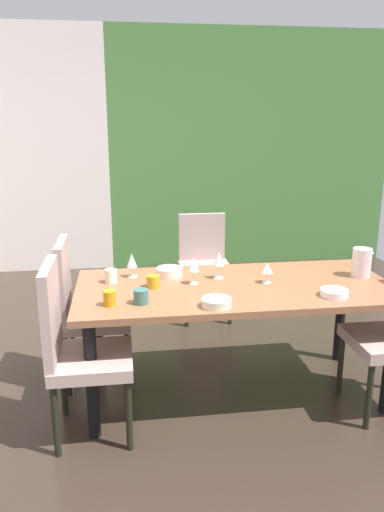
# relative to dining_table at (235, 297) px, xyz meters

# --- Properties ---
(ground_plane) EXTENTS (5.85, 6.10, 0.02)m
(ground_plane) POSITION_rel_dining_table_xyz_m (-0.38, 0.01, -0.67)
(ground_plane) COLOR #31251D
(garden_window_panel) EXTENTS (3.35, 0.10, 2.71)m
(garden_window_panel) POSITION_rel_dining_table_xyz_m (0.87, 3.01, 0.70)
(garden_window_panel) COLOR #437538
(garden_window_panel) RESTS_ON ground_plane
(dining_table) EXTENTS (1.94, 0.89, 0.74)m
(dining_table) POSITION_rel_dining_table_xyz_m (0.00, 0.00, 0.00)
(dining_table) COLOR brown
(dining_table) RESTS_ON ground_plane
(chair_left_far) EXTENTS (0.45, 0.44, 0.98)m
(chair_left_far) POSITION_rel_dining_table_xyz_m (-0.95, 0.31, -0.12)
(chair_left_far) COLOR #A88C85
(chair_left_far) RESTS_ON ground_plane
(chair_head_far) EXTENTS (0.44, 0.45, 0.91)m
(chair_head_far) POSITION_rel_dining_table_xyz_m (0.03, 1.37, -0.14)
(chair_head_far) COLOR #A88C85
(chair_head_far) RESTS_ON ground_plane
(chair_left_near) EXTENTS (0.45, 0.44, 1.00)m
(chair_left_near) POSITION_rel_dining_table_xyz_m (-0.95, -0.31, -0.11)
(chair_left_near) COLOR #A88C85
(chair_left_near) RESTS_ON ground_plane
(wine_glass_south) EXTENTS (0.07, 0.07, 0.18)m
(wine_glass_south) POSITION_rel_dining_table_xyz_m (-0.08, 0.14, 0.21)
(wine_glass_south) COLOR silver
(wine_glass_south) RESTS_ON dining_table
(wine_glass_north) EXTENTS (0.07, 0.07, 0.15)m
(wine_glass_north) POSITION_rel_dining_table_xyz_m (-0.62, 0.25, 0.19)
(wine_glass_north) COLOR silver
(wine_glass_north) RESTS_ON dining_table
(wine_glass_near_window) EXTENTS (0.07, 0.07, 0.13)m
(wine_glass_near_window) POSITION_rel_dining_table_xyz_m (0.20, 0.01, 0.17)
(wine_glass_near_window) COLOR silver
(wine_glass_near_window) RESTS_ON dining_table
(wine_glass_corner) EXTENTS (0.07, 0.07, 0.17)m
(wine_glass_corner) POSITION_rel_dining_table_xyz_m (-0.25, 0.06, 0.20)
(wine_glass_corner) COLOR silver
(wine_glass_corner) RESTS_ON dining_table
(serving_bowl_rear) EXTENTS (0.17, 0.17, 0.05)m
(serving_bowl_rear) POSITION_rel_dining_table_xyz_m (-0.38, 0.24, 0.11)
(serving_bowl_rear) COLOR silver
(serving_bowl_rear) RESTS_ON dining_table
(serving_bowl_west) EXTENTS (0.16, 0.16, 0.04)m
(serving_bowl_west) POSITION_rel_dining_table_xyz_m (0.52, -0.27, 0.10)
(serving_bowl_west) COLOR white
(serving_bowl_west) RESTS_ON dining_table
(serving_bowl_left) EXTENTS (0.16, 0.16, 0.05)m
(serving_bowl_left) POSITION_rel_dining_table_xyz_m (-0.18, -0.34, 0.10)
(serving_bowl_left) COLOR beige
(serving_bowl_left) RESTS_ON dining_table
(cup_front) EXTENTS (0.08, 0.08, 0.09)m
(cup_front) POSITION_rel_dining_table_xyz_m (-0.76, 0.15, 0.12)
(cup_front) COLOR #F0E9C7
(cup_front) RESTS_ON dining_table
(cup_right) EXTENTS (0.08, 0.08, 0.08)m
(cup_right) POSITION_rel_dining_table_xyz_m (-0.59, -0.24, 0.12)
(cup_right) COLOR #39645B
(cup_right) RESTS_ON dining_table
(cup_near_shelf) EXTENTS (0.08, 0.08, 0.08)m
(cup_near_shelf) POSITION_rel_dining_table_xyz_m (-0.50, 0.02, 0.12)
(cup_near_shelf) COLOR #BC8B1B
(cup_near_shelf) RESTS_ON dining_table
(cup_east) EXTENTS (0.07, 0.07, 0.08)m
(cup_east) POSITION_rel_dining_table_xyz_m (-0.76, -0.24, 0.12)
(cup_east) COLOR #BE7F12
(cup_east) RESTS_ON dining_table
(pitcher_center) EXTENTS (0.14, 0.12, 0.19)m
(pitcher_center) POSITION_rel_dining_table_xyz_m (0.85, 0.06, 0.18)
(pitcher_center) COLOR silver
(pitcher_center) RESTS_ON dining_table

